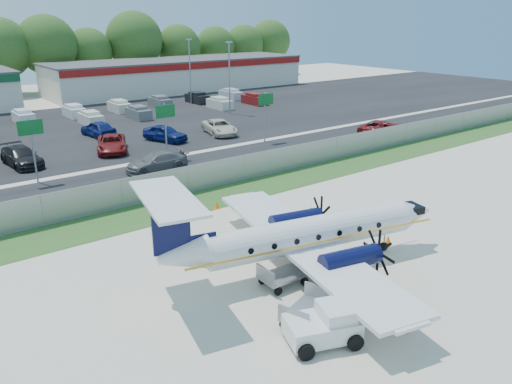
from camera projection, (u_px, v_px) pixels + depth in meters
ground at (327, 266)px, 25.32m from camera, size 170.00×170.00×0.00m
grass_verge at (203, 200)px, 34.33m from camera, size 170.00×4.00×0.02m
access_road at (157, 176)px, 39.59m from camera, size 170.00×8.00×0.02m
parking_lot at (71, 131)px, 55.38m from camera, size 170.00×32.00×0.02m
perimeter_fence at (188, 180)px, 35.51m from camera, size 120.00×0.06×1.99m
building_east at (180, 74)px, 85.86m from camera, size 44.40×12.40×5.24m
sign_left at (31, 137)px, 36.78m from camera, size 1.80×0.26×5.00m
sign_mid at (165, 119)px, 43.05m from camera, size 1.80×0.26×5.00m
sign_right at (265, 106)px, 49.32m from camera, size 1.80×0.26×5.00m
light_pole_ne at (229, 73)px, 63.55m from camera, size 0.90×0.35×9.09m
light_pole_se at (190, 67)px, 71.07m from camera, size 0.90×0.35×9.09m
tree_line at (3, 95)px, 80.94m from camera, size 112.00×6.00×14.00m
aircraft at (306, 234)px, 24.42m from camera, size 15.96×15.63×4.87m
pushback_tug at (325, 325)px, 19.24m from camera, size 3.18×2.78×1.49m
baggage_cart_near at (283, 274)px, 23.37m from camera, size 2.28×1.43×1.17m
baggage_cart_far at (307, 311)px, 20.42m from camera, size 2.61×2.04×1.20m
cone_nose at (388, 239)px, 27.82m from camera, size 0.33×0.33×0.46m
cone_port_wing at (406, 324)px, 20.00m from camera, size 0.44×0.44×0.62m
cone_starboard_wing at (217, 205)px, 32.84m from camera, size 0.37×0.37×0.52m
road_car_mid at (157, 171)px, 41.02m from camera, size 5.25×2.36×1.49m
road_car_east at (380, 135)px, 53.66m from camera, size 5.97×3.46×1.56m
parked_car_b at (23, 166)px, 42.42m from camera, size 2.76×5.72×1.61m
parked_car_c at (113, 152)px, 46.83m from camera, size 4.43×6.13×1.55m
parked_car_d at (166, 141)px, 50.74m from camera, size 3.57×5.22×1.65m
parked_car_e at (220, 134)px, 53.82m from camera, size 3.73×5.98×1.54m
parked_car_g at (99, 137)px, 52.75m from camera, size 2.62×5.19×1.69m
far_parking_rows at (58, 124)px, 59.14m from camera, size 56.00×10.00×1.60m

